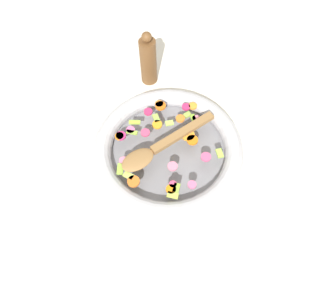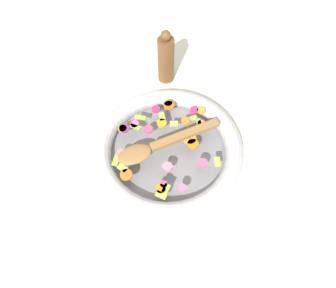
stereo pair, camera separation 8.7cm
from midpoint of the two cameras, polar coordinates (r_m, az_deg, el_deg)
ground_plane at (r=0.91m, az=-2.72°, el=-1.86°), size 4.00×4.00×0.00m
skillet at (r=0.89m, az=-2.78°, el=-1.16°), size 0.41×0.41×0.05m
chopped_vegetables at (r=0.87m, az=-3.55°, el=0.52°), size 0.30×0.31×0.01m
wooden_spoon at (r=0.85m, az=-4.44°, el=-0.70°), size 0.18×0.27×0.01m
pepper_mill at (r=1.02m, az=-5.98°, el=14.16°), size 0.05×0.05×0.19m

